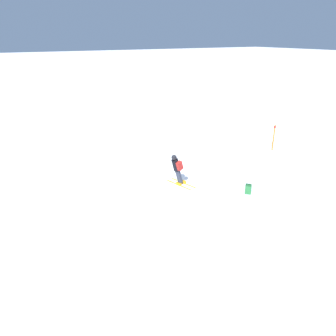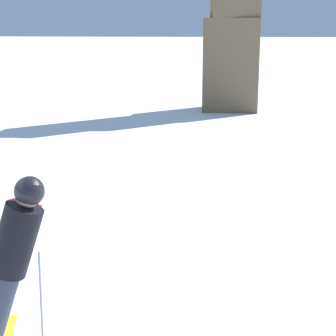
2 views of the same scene
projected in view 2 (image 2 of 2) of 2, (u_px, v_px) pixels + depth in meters
The scene contains 1 object.
skier at pixel (10, 261), 4.95m from camera, with size 1.25×1.78×1.80m.
Camera 2 is at (3.51, -4.28, 3.01)m, focal length 60.00 mm.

